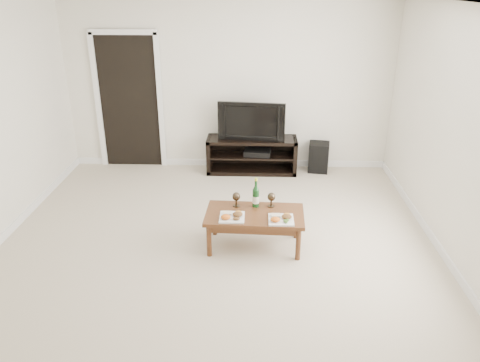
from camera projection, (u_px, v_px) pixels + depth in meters
name	position (u px, v px, depth m)	size (l,w,h in m)	color
floor	(215.00, 256.00, 5.14)	(5.50, 5.50, 0.00)	#B8AA94
back_wall	(229.00, 86.00, 7.16)	(5.00, 0.04, 2.60)	silver
ceiling	(209.00, 2.00, 4.10)	(5.00, 5.50, 0.04)	white
doorway	(130.00, 103.00, 7.29)	(0.90, 0.02, 2.05)	black
media_console	(252.00, 155.00, 7.31)	(1.39, 0.45, 0.55)	black
television	(252.00, 120.00, 7.08)	(1.01, 0.13, 0.58)	black
av_receiver	(257.00, 152.00, 7.28)	(0.40, 0.30, 0.08)	black
subwoofer	(319.00, 157.00, 7.35)	(0.31, 0.31, 0.46)	black
coffee_table	(254.00, 230.00, 5.26)	(1.09, 0.59, 0.42)	#5F301A
plate_left	(232.00, 215.00, 5.05)	(0.27, 0.27, 0.07)	white
plate_right	(281.00, 218.00, 5.00)	(0.27, 0.27, 0.07)	white
wine_bottle	(256.00, 192.00, 5.26)	(0.07, 0.07, 0.35)	#103C16
goblet_left	(236.00, 199.00, 5.30)	(0.09, 0.09, 0.17)	#392D1F
goblet_right	(271.00, 200.00, 5.29)	(0.09, 0.09, 0.17)	#392D1F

